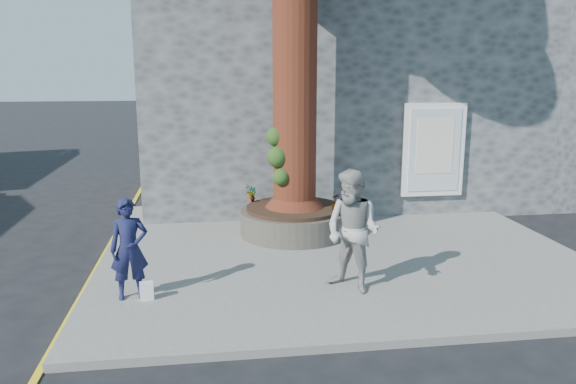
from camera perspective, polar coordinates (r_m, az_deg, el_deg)
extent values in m
plane|color=black|center=(10.12, -2.15, -8.26)|extent=(120.00, 120.00, 0.00)
cube|color=slate|center=(11.27, 4.96, -5.81)|extent=(9.00, 8.00, 0.12)
cube|color=yellow|center=(11.21, -18.52, -6.81)|extent=(0.10, 30.00, 0.01)
cube|color=#45484A|center=(16.99, 3.76, 10.40)|extent=(10.00, 8.00, 6.00)
cube|color=white|center=(13.75, 14.55, 4.16)|extent=(1.50, 0.12, 2.20)
cube|color=silver|center=(13.69, 14.65, 4.12)|extent=(1.25, 0.04, 1.95)
cube|color=silver|center=(13.66, 14.70, 4.52)|extent=(0.90, 0.02, 1.30)
cube|color=#45484A|center=(20.20, 26.91, 9.42)|extent=(6.00, 8.00, 6.00)
cylinder|color=black|center=(11.99, 0.66, -3.05)|extent=(2.30, 2.30, 0.52)
cylinder|color=black|center=(11.91, 0.66, -1.65)|extent=(2.04, 2.04, 0.08)
cylinder|color=#4F2A13|center=(11.60, 0.71, 16.84)|extent=(0.90, 0.90, 7.50)
cone|color=#4F2A13|center=(11.82, 0.66, 0.18)|extent=(1.24, 1.24, 0.70)
sphere|color=#1C3612|center=(11.44, -1.06, 3.59)|extent=(0.44, 0.44, 0.44)
sphere|color=#1C3612|center=(11.42, -0.69, 1.54)|extent=(0.36, 0.36, 0.36)
sphere|color=#1C3612|center=(11.51, -1.24, 5.65)|extent=(0.40, 0.40, 0.40)
imported|color=#141738|center=(8.86, -15.84, -5.59)|extent=(0.62, 0.46, 1.56)
imported|color=#9B9994|center=(8.83, 6.60, -3.98)|extent=(1.18, 1.19, 1.94)
cube|color=white|center=(8.93, -14.17, -9.71)|extent=(0.22, 0.15, 0.28)
imported|color=gray|center=(12.30, -3.64, -0.21)|extent=(0.22, 0.21, 0.35)
imported|color=gray|center=(12.68, -0.15, 0.19)|extent=(0.24, 0.25, 0.35)
imported|color=gray|center=(11.58, 4.90, -1.00)|extent=(0.26, 0.26, 0.35)
imported|color=gray|center=(12.60, -3.75, 0.06)|extent=(0.35, 0.37, 0.33)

